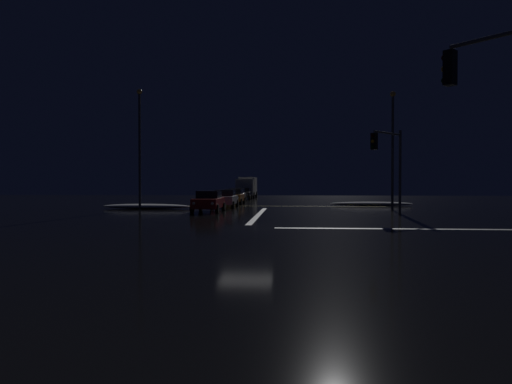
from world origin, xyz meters
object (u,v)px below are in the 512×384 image
at_px(sedan_silver, 225,198).
at_px(streetlamp_left_near, 140,141).
at_px(streetlamp_right_near, 393,142).
at_px(sedan_gray, 237,195).
at_px(traffic_signal_ne, 389,156).
at_px(box_truck, 247,187).
at_px(sedan_red, 209,201).
at_px(sedan_orange, 234,196).
at_px(sedan_black, 244,194).

bearing_deg(sedan_silver, streetlamp_left_near, -153.86).
bearing_deg(streetlamp_right_near, sedan_gray, 131.50).
xyz_separation_m(traffic_signal_ne, streetlamp_right_near, (1.65, 6.15, 1.51)).
xyz_separation_m(box_truck, traffic_signal_ne, (12.62, -35.45, 2.16)).
bearing_deg(sedan_red, box_truck, 90.37).
xyz_separation_m(sedan_orange, sedan_gray, (-0.44, 6.28, 0.00)).
relative_size(sedan_orange, sedan_gray, 1.00).
bearing_deg(streetlamp_left_near, sedan_black, 74.55).
distance_m(sedan_gray, sedan_black, 6.61).
xyz_separation_m(sedan_red, streetlamp_left_near, (-6.29, 3.11, 4.82)).
bearing_deg(streetlamp_left_near, sedan_red, -26.33).
relative_size(sedan_gray, box_truck, 0.52).
distance_m(sedan_black, box_truck, 6.67).
bearing_deg(sedan_silver, sedan_orange, 90.26).
xyz_separation_m(sedan_orange, box_truck, (-0.49, 19.49, 0.91)).
height_order(sedan_black, traffic_signal_ne, traffic_signal_ne).
relative_size(sedan_red, box_truck, 0.52).
bearing_deg(sedan_black, sedan_gray, -91.27).
xyz_separation_m(sedan_red, traffic_signal_ne, (12.42, -3.04, 3.07)).
height_order(sedan_black, streetlamp_left_near, streetlamp_left_near).
xyz_separation_m(sedan_red, sedan_silver, (0.31, 6.35, 0.00)).
distance_m(sedan_orange, sedan_black, 12.89).
distance_m(sedan_orange, streetlamp_right_near, 17.53).
bearing_deg(sedan_orange, sedan_red, -91.25).
bearing_deg(streetlamp_left_near, traffic_signal_ne, -18.21).
bearing_deg(traffic_signal_ne, streetlamp_right_near, 74.97).
bearing_deg(traffic_signal_ne, sedan_orange, 127.25).
height_order(sedan_orange, streetlamp_right_near, streetlamp_right_near).
bearing_deg(streetlamp_right_near, streetlamp_left_near, 180.00).
distance_m(sedan_red, sedan_gray, 19.20).
height_order(sedan_silver, streetlamp_left_near, streetlamp_left_near).
relative_size(sedan_red, streetlamp_left_near, 0.44).
height_order(sedan_black, box_truck, box_truck).
distance_m(sedan_gray, streetlamp_left_near, 17.88).
height_order(sedan_silver, traffic_signal_ne, traffic_signal_ne).
xyz_separation_m(box_truck, streetlamp_right_near, (14.28, -29.30, 3.66)).
bearing_deg(sedan_gray, sedan_red, -89.52).
relative_size(sedan_gray, sedan_black, 1.00).
relative_size(sedan_orange, sedan_black, 1.00).
distance_m(traffic_signal_ne, streetlamp_right_near, 6.55).
relative_size(sedan_silver, sedan_orange, 1.00).
bearing_deg(sedan_gray, traffic_signal_ne, -60.51).
height_order(sedan_orange, sedan_black, same).
relative_size(sedan_orange, box_truck, 0.52).
xyz_separation_m(sedan_silver, traffic_signal_ne, (12.10, -9.39, 3.07)).
height_order(sedan_gray, streetlamp_left_near, streetlamp_left_near).
relative_size(box_truck, streetlamp_right_near, 0.89).
relative_size(traffic_signal_ne, streetlamp_left_near, 0.58).
relative_size(sedan_silver, streetlamp_left_near, 0.44).
distance_m(sedan_red, sedan_orange, 12.92).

